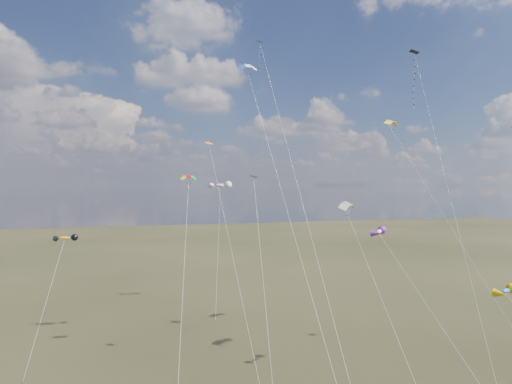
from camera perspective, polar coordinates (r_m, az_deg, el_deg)
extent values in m
cube|color=black|center=(61.12, 19.16, 16.22)|extent=(1.29, 1.33, 0.39)
cylinder|color=silver|center=(50.13, 23.25, -1.21)|extent=(4.56, 18.80, 36.00)
cube|color=#0E1255|center=(61.93, 0.47, 18.28)|extent=(0.95, 0.94, 0.33)
cylinder|color=silver|center=(46.34, 5.43, 0.12)|extent=(0.08, 27.07, 38.31)
cube|color=black|center=(50.43, -0.28, 1.95)|extent=(1.06, 1.07, 0.25)
cylinder|color=silver|center=(45.12, 0.92, -11.15)|extent=(1.79, 12.62, 20.72)
cube|color=orange|center=(58.95, -5.91, 6.10)|extent=(1.02, 0.97, 0.37)
cylinder|color=silver|center=(51.98, -3.13, -7.07)|extent=(2.19, 15.24, 25.16)
cylinder|color=silver|center=(61.57, 23.69, -4.41)|extent=(9.59, 13.42, 28.36)
cylinder|color=silver|center=(42.53, 4.22, -2.72)|extent=(0.40, 27.10, 34.19)
cylinder|color=silver|center=(48.65, 15.50, -12.16)|extent=(0.26, 14.06, 17.62)
cylinder|color=silver|center=(46.57, -9.07, -10.72)|extent=(3.45, 16.18, 20.81)
ellipsoid|color=orange|center=(57.59, -22.82, -5.32)|extent=(2.60, 1.25, 0.89)
cylinder|color=silver|center=(55.55, -24.87, -12.69)|extent=(3.25, 6.96, 13.62)
cube|color=#332316|center=(54.54, -27.16, -20.39)|extent=(0.10, 0.10, 0.12)
ellipsoid|color=white|center=(49.14, 15.15, -4.78)|extent=(2.45, 2.40, 0.93)
cylinder|color=silver|center=(48.09, 21.31, -13.98)|extent=(5.76, 9.88, 14.95)
ellipsoid|color=red|center=(77.20, -4.48, 0.83)|extent=(3.11, 1.51, 1.40)
cylinder|color=silver|center=(72.34, -4.77, -7.01)|extent=(3.08, 10.70, 19.74)
cube|color=#332316|center=(68.99, -5.09, -15.73)|extent=(0.10, 0.10, 0.12)
ellipsoid|color=blue|center=(42.35, 28.78, -10.78)|extent=(2.28, 1.58, 0.91)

